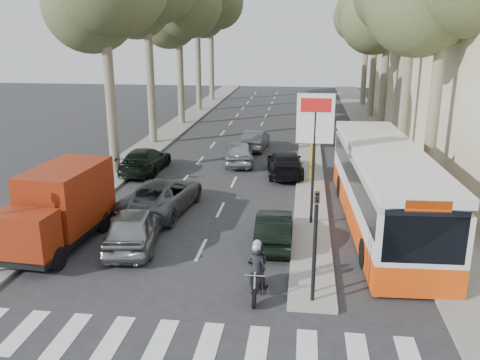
# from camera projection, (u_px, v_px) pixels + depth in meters

# --- Properties ---
(ground) EXTENTS (120.00, 120.00, 0.00)m
(ground) POSITION_uv_depth(u_px,v_px,m) (215.00, 275.00, 17.24)
(ground) COLOR #28282B
(ground) RESTS_ON ground
(sidewalk_right) EXTENTS (3.20, 70.00, 0.12)m
(sidewalk_right) POSITION_uv_depth(u_px,v_px,m) (378.00, 135.00, 39.95)
(sidewalk_right) COLOR gray
(sidewalk_right) RESTS_ON ground
(median_left) EXTENTS (2.40, 64.00, 0.12)m
(median_left) POSITION_uv_depth(u_px,v_px,m) (181.00, 123.00, 44.82)
(median_left) COLOR gray
(median_left) RESTS_ON ground
(traffic_island) EXTENTS (1.50, 26.00, 0.16)m
(traffic_island) POSITION_uv_depth(u_px,v_px,m) (310.00, 183.00, 27.28)
(traffic_island) COLOR gray
(traffic_island) RESTS_ON ground
(building_far) EXTENTS (11.00, 20.00, 16.00)m
(building_far) POSITION_uv_depth(u_px,v_px,m) (450.00, 30.00, 45.41)
(building_far) COLOR #B7A88E
(building_far) RESTS_ON ground
(billboard) EXTENTS (1.50, 12.10, 5.60)m
(billboard) POSITION_uv_depth(u_px,v_px,m) (314.00, 141.00, 20.54)
(billboard) COLOR yellow
(billboard) RESTS_ON ground
(traffic_light_island) EXTENTS (0.16, 0.41, 3.60)m
(traffic_light_island) POSITION_uv_depth(u_px,v_px,m) (315.00, 228.00, 14.71)
(traffic_light_island) COLOR black
(traffic_light_island) RESTS_ON ground
(tree_l_c) EXTENTS (7.40, 7.20, 13.71)m
(tree_l_c) POSITION_uv_depth(u_px,v_px,m) (180.00, 4.00, 42.06)
(tree_l_c) COLOR #6B604C
(tree_l_c) RESTS_ON ground
(tree_l_e) EXTENTS (7.40, 7.20, 14.49)m
(tree_l_e) POSITION_uv_depth(u_px,v_px,m) (212.00, 4.00, 57.10)
(tree_l_e) COLOR #6B604C
(tree_l_e) RESTS_ON ground
(tree_r_c) EXTENTS (7.40, 7.20, 13.32)m
(tree_r_c) POSITION_uv_depth(u_px,v_px,m) (391.00, 6.00, 38.21)
(tree_r_c) COLOR #6B604C
(tree_r_c) RESTS_ON ground
(tree_r_e) EXTENTS (7.40, 7.20, 14.10)m
(tree_r_e) POSITION_uv_depth(u_px,v_px,m) (370.00, 6.00, 53.20)
(tree_r_e) COLOR #6B604C
(tree_r_e) RESTS_ON ground
(silver_hatchback) EXTENTS (2.43, 4.76, 1.55)m
(silver_hatchback) POSITION_uv_depth(u_px,v_px,m) (134.00, 227.00, 19.40)
(silver_hatchback) COLOR gray
(silver_hatchback) RESTS_ON ground
(dark_hatchback) EXTENTS (1.47, 3.95, 1.29)m
(dark_hatchback) POSITION_uv_depth(u_px,v_px,m) (274.00, 228.00, 19.62)
(dark_hatchback) COLOR black
(dark_hatchback) RESTS_ON ground
(queue_car_a) EXTENTS (3.11, 5.68, 1.51)m
(queue_car_a) POSITION_uv_depth(u_px,v_px,m) (162.00, 195.00, 23.17)
(queue_car_a) COLOR #53565B
(queue_car_a) RESTS_ON ground
(queue_car_b) EXTENTS (2.39, 4.96, 1.39)m
(queue_car_b) POSITION_uv_depth(u_px,v_px,m) (285.00, 163.00, 28.98)
(queue_car_b) COLOR black
(queue_car_b) RESTS_ON ground
(queue_car_c) EXTENTS (2.21, 4.43, 1.45)m
(queue_car_c) POSITION_uv_depth(u_px,v_px,m) (239.00, 153.00, 31.32)
(queue_car_c) COLOR #9FA2A6
(queue_car_c) RESTS_ON ground
(queue_car_d) EXTENTS (1.74, 4.18, 1.34)m
(queue_car_d) POSITION_uv_depth(u_px,v_px,m) (255.00, 140.00, 35.19)
(queue_car_d) COLOR #4A4C51
(queue_car_d) RESTS_ON ground
(queue_car_e) EXTENTS (2.10, 4.99, 1.44)m
(queue_car_e) POSITION_uv_depth(u_px,v_px,m) (145.00, 160.00, 29.51)
(queue_car_e) COLOR black
(queue_car_e) RESTS_ON ground
(red_truck) EXTENTS (2.48, 5.71, 2.98)m
(red_truck) POSITION_uv_depth(u_px,v_px,m) (60.00, 206.00, 19.30)
(red_truck) COLOR black
(red_truck) RESTS_ON ground
(city_bus) EXTENTS (3.35, 12.95, 3.38)m
(city_bus) POSITION_uv_depth(u_px,v_px,m) (384.00, 185.00, 21.18)
(city_bus) COLOR #E2460C
(city_bus) RESTS_ON ground
(motorcycle) EXTENTS (0.75, 2.08, 1.77)m
(motorcycle) POSITION_uv_depth(u_px,v_px,m) (257.00, 269.00, 15.94)
(motorcycle) COLOR black
(motorcycle) RESTS_ON ground
(pedestrian_near) EXTENTS (0.83, 1.21, 1.89)m
(pedestrian_near) POSITION_uv_depth(u_px,v_px,m) (394.00, 171.00, 26.03)
(pedestrian_near) COLOR #3B2F47
(pedestrian_near) RESTS_ON sidewalk_right
(pedestrian_far) EXTENTS (1.30, 0.72, 1.90)m
(pedestrian_far) POSITION_uv_depth(u_px,v_px,m) (386.00, 164.00, 27.41)
(pedestrian_far) COLOR brown
(pedestrian_far) RESTS_ON sidewalk_right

